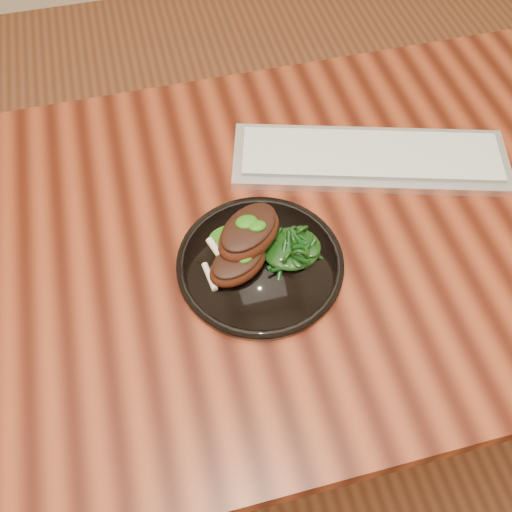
{
  "coord_description": "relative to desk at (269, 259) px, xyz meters",
  "views": [
    {
      "loc": [
        -0.16,
        -0.54,
        1.5
      ],
      "look_at": [
        -0.04,
        -0.06,
        0.78
      ],
      "focal_mm": 40.0,
      "sensor_mm": 36.0,
      "label": 1
    }
  ],
  "objects": [
    {
      "name": "desk",
      "position": [
        0.0,
        0.0,
        0.0
      ],
      "size": [
        1.6,
        0.8,
        0.75
      ],
      "color": "#340E06",
      "rests_on": "ground"
    },
    {
      "name": "plate",
      "position": [
        -0.03,
        -0.06,
        0.09
      ],
      "size": [
        0.26,
        0.26,
        0.02
      ],
      "color": "black",
      "rests_on": "desk"
    },
    {
      "name": "lamb_chop_front",
      "position": [
        -0.07,
        -0.07,
        0.12
      ],
      "size": [
        0.12,
        0.1,
        0.04
      ],
      "color": "#3E170C",
      "rests_on": "plate"
    },
    {
      "name": "lamb_chop_back",
      "position": [
        -0.05,
        -0.04,
        0.14
      ],
      "size": [
        0.14,
        0.13,
        0.05
      ],
      "color": "#3E170C",
      "rests_on": "plate"
    },
    {
      "name": "herb_smear",
      "position": [
        -0.07,
        -0.01,
        0.1
      ],
      "size": [
        0.07,
        0.05,
        0.0
      ],
      "primitive_type": "ellipsoid",
      "color": "#124907",
      "rests_on": "plate"
    },
    {
      "name": "greens_heap",
      "position": [
        0.02,
        -0.06,
        0.11
      ],
      "size": [
        0.09,
        0.09,
        0.04
      ],
      "color": "black",
      "rests_on": "plate"
    },
    {
      "name": "keyboard",
      "position": [
        0.21,
        0.1,
        0.09
      ],
      "size": [
        0.51,
        0.28,
        0.02
      ],
      "color": "silver",
      "rests_on": "desk"
    }
  ]
}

